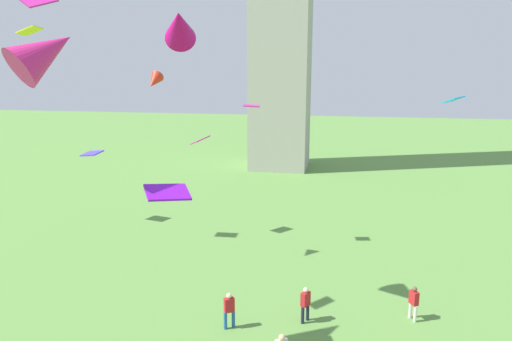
{
  "coord_description": "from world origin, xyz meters",
  "views": [
    {
      "loc": [
        3.38,
        1.66,
        11.17
      ],
      "look_at": [
        -0.11,
        18.98,
        7.24
      ],
      "focal_mm": 30.93,
      "sensor_mm": 36.0,
      "label": 1
    }
  ],
  "objects_px": {
    "person_2": "(305,302)",
    "person_1": "(229,308)",
    "kite_flying_10": "(30,31)",
    "kite_flying_0": "(454,100)",
    "kite_flying_2": "(251,106)",
    "kite_flying_6": "(92,153)",
    "kite_flying_9": "(179,26)",
    "kite_flying_4": "(154,81)",
    "person_0": "(414,301)",
    "kite_flying_5": "(167,192)",
    "kite_flying_1": "(39,0)",
    "kite_flying_8": "(200,140)",
    "kite_flying_3": "(45,52)"
  },
  "relations": [
    {
      "from": "kite_flying_3",
      "to": "kite_flying_5",
      "type": "height_order",
      "value": "kite_flying_3"
    },
    {
      "from": "kite_flying_2",
      "to": "kite_flying_4",
      "type": "height_order",
      "value": "kite_flying_4"
    },
    {
      "from": "kite_flying_5",
      "to": "kite_flying_3",
      "type": "bearing_deg",
      "value": -25.92
    },
    {
      "from": "kite_flying_5",
      "to": "kite_flying_8",
      "type": "height_order",
      "value": "kite_flying_5"
    },
    {
      "from": "kite_flying_6",
      "to": "kite_flying_9",
      "type": "xyz_separation_m",
      "value": [
        11.46,
        -11.27,
        7.65
      ]
    },
    {
      "from": "kite_flying_0",
      "to": "person_2",
      "type": "bearing_deg",
      "value": 111.14
    },
    {
      "from": "person_2",
      "to": "kite_flying_0",
      "type": "xyz_separation_m",
      "value": [
        7.22,
        7.78,
        8.76
      ]
    },
    {
      "from": "person_2",
      "to": "person_1",
      "type": "bearing_deg",
      "value": 141.68
    },
    {
      "from": "person_0",
      "to": "kite_flying_5",
      "type": "distance_m",
      "value": 12.46
    },
    {
      "from": "person_1",
      "to": "kite_flying_3",
      "type": "relative_size",
      "value": 0.57
    },
    {
      "from": "person_1",
      "to": "kite_flying_0",
      "type": "distance_m",
      "value": 16.35
    },
    {
      "from": "person_2",
      "to": "kite_flying_6",
      "type": "xyz_separation_m",
      "value": [
        -16.79,
        10.63,
        4.41
      ]
    },
    {
      "from": "kite_flying_1",
      "to": "person_1",
      "type": "bearing_deg",
      "value": 136.01
    },
    {
      "from": "kite_flying_10",
      "to": "kite_flying_1",
      "type": "bearing_deg",
      "value": -49.09
    },
    {
      "from": "person_1",
      "to": "kite_flying_9",
      "type": "relative_size",
      "value": 0.66
    },
    {
      "from": "person_1",
      "to": "kite_flying_0",
      "type": "bearing_deg",
      "value": -172.96
    },
    {
      "from": "person_2",
      "to": "kite_flying_10",
      "type": "relative_size",
      "value": 1.32
    },
    {
      "from": "kite_flying_8",
      "to": "kite_flying_4",
      "type": "bearing_deg",
      "value": 24.41
    },
    {
      "from": "person_2",
      "to": "kite_flying_4",
      "type": "relative_size",
      "value": 1.33
    },
    {
      "from": "kite_flying_3",
      "to": "kite_flying_8",
      "type": "distance_m",
      "value": 15.23
    },
    {
      "from": "kite_flying_5",
      "to": "kite_flying_10",
      "type": "relative_size",
      "value": 1.42
    },
    {
      "from": "kite_flying_6",
      "to": "kite_flying_8",
      "type": "relative_size",
      "value": 1.15
    },
    {
      "from": "kite_flying_1",
      "to": "kite_flying_5",
      "type": "distance_m",
      "value": 8.87
    },
    {
      "from": "kite_flying_5",
      "to": "person_2",
      "type": "bearing_deg",
      "value": -174.58
    },
    {
      "from": "kite_flying_3",
      "to": "kite_flying_9",
      "type": "distance_m",
      "value": 5.35
    },
    {
      "from": "person_0",
      "to": "kite_flying_5",
      "type": "bearing_deg",
      "value": -90.29
    },
    {
      "from": "kite_flying_9",
      "to": "kite_flying_1",
      "type": "bearing_deg",
      "value": -176.64
    },
    {
      "from": "kite_flying_5",
      "to": "kite_flying_10",
      "type": "xyz_separation_m",
      "value": [
        -12.34,
        9.68,
        6.58
      ]
    },
    {
      "from": "person_1",
      "to": "kite_flying_3",
      "type": "xyz_separation_m",
      "value": [
        -5.29,
        -3.56,
        10.89
      ]
    },
    {
      "from": "person_2",
      "to": "kite_flying_1",
      "type": "xyz_separation_m",
      "value": [
        -10.15,
        -2.64,
        12.89
      ]
    },
    {
      "from": "kite_flying_2",
      "to": "kite_flying_3",
      "type": "distance_m",
      "value": 13.85
    },
    {
      "from": "kite_flying_5",
      "to": "kite_flying_9",
      "type": "bearing_deg",
      "value": -115.16
    },
    {
      "from": "person_0",
      "to": "kite_flying_5",
      "type": "relative_size",
      "value": 0.91
    },
    {
      "from": "kite_flying_6",
      "to": "person_0",
      "type": "bearing_deg",
      "value": 171.67
    },
    {
      "from": "kite_flying_0",
      "to": "person_0",
      "type": "bearing_deg",
      "value": 134.38
    },
    {
      "from": "kite_flying_3",
      "to": "kite_flying_4",
      "type": "distance_m",
      "value": 9.23
    },
    {
      "from": "kite_flying_4",
      "to": "kite_flying_5",
      "type": "bearing_deg",
      "value": -59.89
    },
    {
      "from": "kite_flying_1",
      "to": "kite_flying_10",
      "type": "distance_m",
      "value": 10.73
    },
    {
      "from": "kite_flying_1",
      "to": "kite_flying_10",
      "type": "xyz_separation_m",
      "value": [
        -6.89,
        8.23,
        -0.27
      ]
    },
    {
      "from": "person_0",
      "to": "kite_flying_1",
      "type": "distance_m",
      "value": 20.15
    },
    {
      "from": "person_1",
      "to": "kite_flying_10",
      "type": "bearing_deg",
      "value": -59.68
    },
    {
      "from": "kite_flying_1",
      "to": "kite_flying_6",
      "type": "distance_m",
      "value": 17.09
    },
    {
      "from": "person_1",
      "to": "kite_flying_9",
      "type": "xyz_separation_m",
      "value": [
        -2.06,
        0.54,
        12.06
      ]
    },
    {
      "from": "person_1",
      "to": "kite_flying_3",
      "type": "bearing_deg",
      "value": 0.49
    },
    {
      "from": "kite_flying_0",
      "to": "kite_flying_2",
      "type": "bearing_deg",
      "value": 62.2
    },
    {
      "from": "kite_flying_5",
      "to": "kite_flying_6",
      "type": "bearing_deg",
      "value": -86.19
    },
    {
      "from": "kite_flying_1",
      "to": "kite_flying_6",
      "type": "xyz_separation_m",
      "value": [
        -6.64,
        13.27,
        -8.49
      ]
    },
    {
      "from": "kite_flying_4",
      "to": "kite_flying_9",
      "type": "distance_m",
      "value": 6.56
    },
    {
      "from": "kite_flying_10",
      "to": "kite_flying_8",
      "type": "bearing_deg",
      "value": 25.01
    },
    {
      "from": "kite_flying_8",
      "to": "person_0",
      "type": "bearing_deg",
      "value": 89.73
    }
  ]
}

